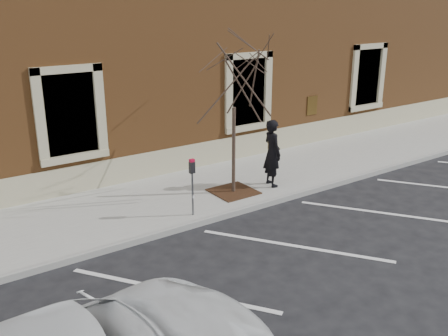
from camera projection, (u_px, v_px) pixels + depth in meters
ground at (237, 214)px, 13.04m from camera, size 120.00×120.00×0.00m
sidewalk_near at (201, 191)px, 14.37m from camera, size 40.00×3.50×0.15m
curb_near at (238, 212)px, 12.97m from camera, size 40.00×0.12×0.15m
parking_stripes at (294, 246)px, 11.32m from camera, size 28.00×4.40×0.01m
building_civic at (110, 39)px, 17.78m from camera, size 40.00×8.62×8.00m
man at (272, 153)px, 14.33m from camera, size 0.59×0.79×1.96m
parking_meter at (192, 177)px, 12.29m from camera, size 0.13×0.10×1.47m
tree_grate at (233, 191)px, 14.11m from camera, size 1.17×1.17×0.03m
sapling at (234, 83)px, 13.13m from camera, size 2.65×2.65×4.41m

